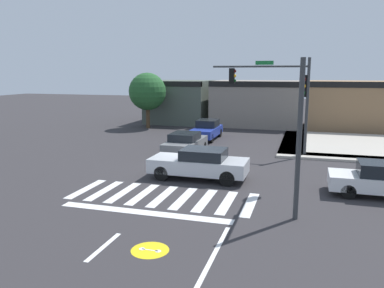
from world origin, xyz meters
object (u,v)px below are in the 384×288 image
(roadside_tree, at_px, (147,92))
(traffic_signal_northeast, at_px, (273,89))
(car_silver, at_px, (200,163))
(traffic_signal_southeast, at_px, (301,107))
(car_gray, at_px, (185,144))
(car_blue, at_px, (207,130))

(roadside_tree, bearing_deg, traffic_signal_northeast, -35.83)
(traffic_signal_northeast, height_order, car_silver, traffic_signal_northeast)
(traffic_signal_northeast, relative_size, traffic_signal_southeast, 1.07)
(car_gray, bearing_deg, roadside_tree, -146.20)
(traffic_signal_northeast, xyz_separation_m, roadside_tree, (-12.08, 8.72, -0.78))
(car_blue, xyz_separation_m, roadside_tree, (-6.74, 4.25, 2.65))
(roadside_tree, bearing_deg, traffic_signal_southeast, -51.83)
(car_blue, distance_m, roadside_tree, 8.39)
(car_gray, relative_size, roadside_tree, 0.84)
(car_gray, bearing_deg, car_silver, 24.78)
(car_silver, bearing_deg, roadside_tree, -59.00)
(traffic_signal_southeast, bearing_deg, roadside_tree, 38.17)
(traffic_signal_northeast, xyz_separation_m, traffic_signal_southeast, (1.87, -9.02, -0.31))
(car_gray, distance_m, roadside_tree, 12.70)
(roadside_tree, bearing_deg, car_blue, -32.22)
(traffic_signal_northeast, bearing_deg, roadside_tree, -35.83)
(traffic_signal_northeast, xyz_separation_m, car_gray, (-5.17, -1.60, -3.44))
(car_silver, distance_m, roadside_tree, 18.16)
(car_blue, bearing_deg, traffic_signal_southeast, 28.10)
(traffic_signal_southeast, relative_size, car_blue, 1.33)
(traffic_signal_northeast, distance_m, car_silver, 8.01)
(traffic_signal_northeast, bearing_deg, traffic_signal_southeast, 101.69)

